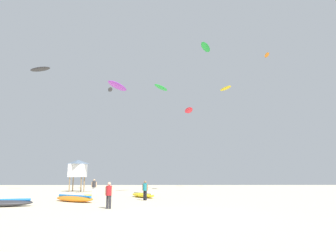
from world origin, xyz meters
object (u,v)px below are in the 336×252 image
object	(u,v)px
person_midground	(145,189)
kite_aloft_3	(206,47)
person_foreground	(109,193)
kite_grounded_far	(74,198)
kite_aloft_5	(267,55)
kite_grounded_near	(143,195)
person_left	(94,186)
kite_aloft_2	(226,88)
kite_aloft_0	(40,69)
kite_aloft_1	(110,90)
kite_aloft_4	(189,110)
cooler_box	(88,197)
kite_aloft_6	(118,86)
kite_aloft_7	(161,88)
lifeguard_tower	(78,168)

from	to	relation	value
person_midground	kite_aloft_3	xyz separation A→B (m)	(8.08, 18.18, 20.89)
person_foreground	kite_aloft_3	xyz separation A→B (m)	(9.85, 24.73, 20.90)
person_foreground	kite_grounded_far	xyz separation A→B (m)	(-3.54, 5.22, -0.66)
kite_grounded_far	kite_aloft_5	distance (m)	45.54
person_foreground	kite_grounded_near	bearing A→B (deg)	-171.75
person_left	kite_aloft_2	bearing A→B (deg)	-38.94
kite_aloft_5	kite_grounded_far	bearing A→B (deg)	-132.89
person_foreground	person_left	distance (m)	14.21
kite_aloft_0	kite_aloft_2	distance (m)	33.45
kite_aloft_1	kite_aloft_4	xyz separation A→B (m)	(12.12, -1.64, -3.68)
kite_grounded_far	kite_aloft_2	xyz separation A→B (m)	(19.11, 32.07, 18.87)
cooler_box	kite_aloft_6	xyz separation A→B (m)	(1.61, 4.53, 11.64)
person_foreground	kite_grounded_far	distance (m)	6.35
person_midground	kite_aloft_7	xyz separation A→B (m)	(1.22, 10.80, 11.99)
kite_aloft_2	kite_aloft_5	world-z (taller)	kite_aloft_5
person_foreground	kite_aloft_4	xyz separation A→B (m)	(7.10, 24.85, 10.83)
person_midground	kite_grounded_near	bearing A→B (deg)	-142.97
person_left	kite_aloft_0	size ratio (longest dim) A/B	0.45
person_foreground	cooler_box	bearing A→B (deg)	-142.80
lifeguard_tower	kite_aloft_6	world-z (taller)	kite_aloft_6
kite_aloft_1	kite_aloft_2	world-z (taller)	kite_aloft_2
kite_grounded_far	kite_aloft_6	distance (m)	14.25
kite_grounded_near	kite_aloft_4	size ratio (longest dim) A/B	1.12
person_midground	kite_grounded_far	distance (m)	5.52
person_foreground	kite_aloft_3	world-z (taller)	kite_aloft_3
cooler_box	kite_aloft_4	size ratio (longest dim) A/B	0.15
kite_aloft_4	kite_aloft_7	bearing A→B (deg)	-118.72
cooler_box	kite_aloft_6	size ratio (longest dim) A/B	0.14
person_foreground	cooler_box	xyz separation A→B (m)	(-3.42, 8.84, -0.74)
person_midground	kite_grounded_far	size ratio (longest dim) A/B	0.39
kite_aloft_4	kite_aloft_5	xyz separation A→B (m)	(15.61, 8.62, 12.73)
kite_aloft_5	kite_aloft_6	xyz separation A→B (m)	(-24.51, -20.10, -12.66)
lifeguard_tower	cooler_box	bearing A→B (deg)	-70.15
kite_aloft_5	kite_aloft_6	distance (m)	34.13
cooler_box	person_foreground	bearing A→B (deg)	-68.83
kite_aloft_2	kite_aloft_5	bearing A→B (deg)	-28.12
kite_aloft_3	kite_aloft_6	bearing A→B (deg)	-135.78
person_midground	kite_aloft_4	bearing A→B (deg)	-165.76
kite_grounded_far	person_left	bearing A→B (deg)	93.04
person_foreground	kite_aloft_5	world-z (taller)	kite_aloft_5
kite_aloft_2	kite_grounded_near	bearing A→B (deg)	-117.49
lifeguard_tower	kite_aloft_1	world-z (taller)	kite_aloft_1
person_left	kite_aloft_1	distance (m)	19.35
person_foreground	person_left	size ratio (longest dim) A/B	0.92
kite_aloft_0	kite_aloft_7	size ratio (longest dim) A/B	1.22
person_left	kite_aloft_1	world-z (taller)	kite_aloft_1
cooler_box	kite_aloft_4	bearing A→B (deg)	56.69
kite_aloft_1	person_midground	bearing A→B (deg)	-71.18
kite_aloft_3	lifeguard_tower	bearing A→B (deg)	-170.58
person_midground	kite_grounded_far	xyz separation A→B (m)	(-5.31, -1.32, -0.67)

